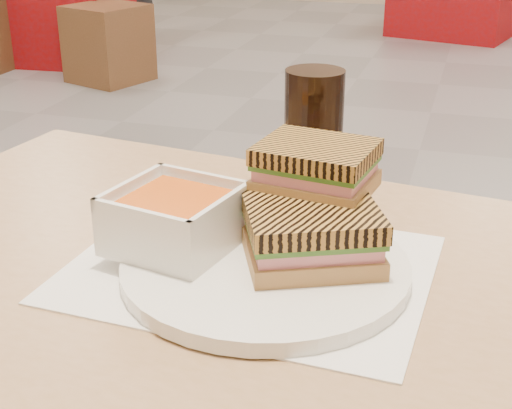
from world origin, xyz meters
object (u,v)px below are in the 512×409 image
(soup_bowl, at_px, (175,221))
(bg_chair_0r, at_px, (108,44))
(plate, at_px, (265,268))
(cola_glass, at_px, (313,132))
(panini_lower, at_px, (312,235))
(bg_table_0, at_px, (63,1))

(soup_bowl, height_order, bg_chair_0r, soup_bowl)
(plate, xyz_separation_m, bg_chair_0r, (-1.97, 3.41, -0.53))
(bg_chair_0r, bearing_deg, cola_glass, -58.18)
(panini_lower, height_order, bg_chair_0r, panini_lower)
(plate, bearing_deg, bg_chair_0r, 120.06)
(plate, distance_m, cola_glass, 0.25)
(plate, height_order, bg_chair_0r, plate)
(panini_lower, relative_size, cola_glass, 1.03)
(cola_glass, height_order, bg_table_0, cola_glass)
(bg_table_0, relative_size, bg_chair_0r, 1.81)
(plate, distance_m, bg_table_0, 4.73)
(cola_glass, relative_size, bg_chair_0r, 0.31)
(cola_glass, relative_size, bg_table_0, 0.17)
(soup_bowl, bearing_deg, bg_chair_0r, 118.82)
(cola_glass, distance_m, bg_chair_0r, 3.78)
(bg_table_0, height_order, bg_chair_0r, bg_table_0)
(panini_lower, bearing_deg, bg_chair_0r, 120.73)
(plate, distance_m, panini_lower, 0.06)
(soup_bowl, distance_m, cola_glass, 0.25)
(soup_bowl, distance_m, panini_lower, 0.15)
(soup_bowl, relative_size, cola_glass, 0.89)
(soup_bowl, distance_m, bg_table_0, 4.67)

